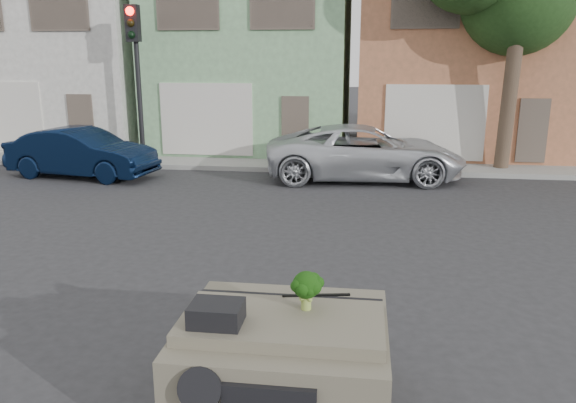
% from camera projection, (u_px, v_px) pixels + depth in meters
% --- Properties ---
extents(ground_plane, '(120.00, 120.00, 0.00)m').
position_uv_depth(ground_plane, '(312.00, 292.00, 8.60)').
color(ground_plane, '#303033').
rests_on(ground_plane, ground).
extents(sidewalk, '(40.00, 3.00, 0.15)m').
position_uv_depth(sidewalk, '(341.00, 163.00, 18.66)').
color(sidewalk, gray).
rests_on(sidewalk, ground).
extents(townhouse_white, '(7.20, 8.20, 7.55)m').
position_uv_depth(townhouse_white, '(78.00, 50.00, 22.99)').
color(townhouse_white, beige).
rests_on(townhouse_white, ground).
extents(townhouse_mint, '(7.20, 8.20, 7.55)m').
position_uv_depth(townhouse_mint, '(258.00, 49.00, 22.02)').
color(townhouse_mint, '#80B27F').
rests_on(townhouse_mint, ground).
extents(townhouse_tan, '(7.20, 8.20, 7.55)m').
position_uv_depth(townhouse_tan, '(455.00, 49.00, 21.05)').
color(townhouse_tan, '#AF6B48').
rests_on(townhouse_tan, ground).
extents(navy_sedan, '(4.62, 2.20, 1.46)m').
position_uv_depth(navy_sedan, '(84.00, 177.00, 16.83)').
color(navy_sedan, black).
rests_on(navy_sedan, ground).
extents(silver_pickup, '(5.88, 3.04, 1.59)m').
position_uv_depth(silver_pickup, '(364.00, 179.00, 16.55)').
color(silver_pickup, silver).
rests_on(silver_pickup, ground).
extents(traffic_signal, '(0.40, 0.40, 5.10)m').
position_uv_depth(traffic_signal, '(138.00, 87.00, 17.91)').
color(traffic_signal, black).
rests_on(traffic_signal, ground).
extents(tree_near, '(4.40, 4.00, 8.50)m').
position_uv_depth(tree_near, '(516.00, 30.00, 16.29)').
color(tree_near, '#1F3C17').
rests_on(tree_near, ground).
extents(car_dashboard, '(2.00, 1.80, 1.12)m').
position_uv_depth(car_dashboard, '(284.00, 362.00, 5.58)').
color(car_dashboard, '#696251').
rests_on(car_dashboard, ground).
extents(instrument_hump, '(0.48, 0.38, 0.20)m').
position_uv_depth(instrument_hump, '(216.00, 313.00, 5.16)').
color(instrument_hump, black).
rests_on(instrument_hump, car_dashboard).
extents(wiper_arm, '(0.69, 0.15, 0.02)m').
position_uv_depth(wiper_arm, '(316.00, 295.00, 5.77)').
color(wiper_arm, black).
rests_on(wiper_arm, car_dashboard).
extents(broccoli, '(0.35, 0.35, 0.40)m').
position_uv_depth(broccoli, '(306.00, 290.00, 5.43)').
color(broccoli, '#113309').
rests_on(broccoli, car_dashboard).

